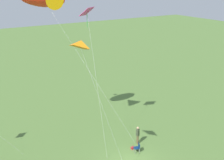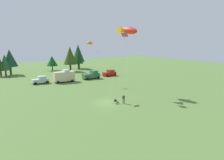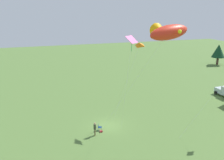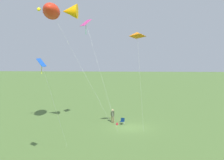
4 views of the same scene
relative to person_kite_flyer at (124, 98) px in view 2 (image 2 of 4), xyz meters
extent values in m
plane|color=#527435|center=(-2.18, 2.27, -1.02)|extent=(160.00, 160.00, 0.00)
cylinder|color=brown|center=(-0.10, 0.03, -0.60)|extent=(0.14, 0.14, 0.85)
cylinder|color=brown|center=(0.10, -0.04, -0.60)|extent=(0.14, 0.14, 0.85)
cylinder|color=#3C4530|center=(0.00, 0.00, 0.14)|extent=(0.43, 0.43, 0.62)
sphere|color=tan|center=(0.00, 0.00, 0.60)|extent=(0.24, 0.24, 0.24)
cylinder|color=#3C4530|center=(-0.17, 0.12, 0.17)|extent=(0.14, 0.13, 0.55)
cylinder|color=#3C4530|center=(0.21, -0.01, 0.17)|extent=(0.13, 0.12, 0.55)
cube|color=#0C284F|center=(-1.19, 0.98, -0.60)|extent=(0.62, 0.62, 0.04)
cube|color=#0C284F|center=(-1.27, 0.77, -0.40)|extent=(0.46, 0.20, 0.40)
cylinder|color=#A5A8AD|center=(-1.32, 1.25, -0.81)|extent=(0.03, 0.03, 0.42)
cylinder|color=#A5A8AD|center=(-0.92, 1.10, -0.81)|extent=(0.03, 0.03, 0.42)
cylinder|color=#A5A8AD|center=(-1.46, 0.85, -0.81)|extent=(0.03, 0.03, 0.42)
cylinder|color=#A5A8AD|center=(-1.07, 0.71, -0.81)|extent=(0.03, 0.03, 0.42)
cube|color=#A8232B|center=(-0.59, 0.96, -0.91)|extent=(0.28, 0.36, 0.22)
cube|color=#B0C3C5|center=(-6.94, 26.28, -0.23)|extent=(4.24, 1.89, 0.90)
cube|color=#AFC3BA|center=(-6.44, 26.29, 0.54)|extent=(2.04, 1.70, 0.65)
cylinder|color=black|center=(-5.45, 27.31, -0.68)|extent=(0.68, 0.23, 0.68)
cylinder|color=black|center=(-5.41, 25.33, -0.68)|extent=(0.68, 0.23, 0.68)
cylinder|color=black|center=(-8.47, 27.24, -0.68)|extent=(0.68, 0.23, 0.68)
cylinder|color=black|center=(-8.43, 25.26, -0.68)|extent=(0.68, 0.23, 0.68)
cube|color=beige|center=(-1.14, 24.51, 0.57)|extent=(5.56, 2.64, 2.50)
cube|color=silver|center=(-0.49, 24.46, 2.07)|extent=(1.56, 2.13, 0.50)
cylinder|color=black|center=(0.90, 25.54, -0.68)|extent=(0.70, 0.28, 0.68)
cylinder|color=black|center=(0.70, 23.17, -0.68)|extent=(0.70, 0.28, 0.68)
cylinder|color=black|center=(-2.98, 25.86, -0.68)|extent=(0.70, 0.28, 0.68)
cylinder|color=black|center=(-3.17, 23.49, -0.68)|extent=(0.70, 0.28, 0.68)
cube|color=#315D39|center=(7.13, 24.50, -0.08)|extent=(5.02, 2.05, 1.20)
cube|color=#25673F|center=(8.13, 24.51, 0.92)|extent=(1.82, 1.86, 0.80)
cylinder|color=black|center=(8.92, 25.61, -0.68)|extent=(0.68, 0.23, 0.68)
cylinder|color=black|center=(8.94, 23.43, -0.68)|extent=(0.68, 0.23, 0.68)
cylinder|color=black|center=(5.32, 25.58, -0.68)|extent=(0.68, 0.23, 0.68)
cylinder|color=black|center=(5.34, 23.40, -0.68)|extent=(0.68, 0.23, 0.68)
cube|color=#B51910|center=(14.26, 25.59, -0.23)|extent=(4.33, 2.13, 0.90)
cube|color=#AF2419|center=(14.76, 25.63, 0.54)|extent=(2.13, 1.81, 0.65)
cylinder|color=black|center=(15.68, 26.70, -0.68)|extent=(0.70, 0.27, 0.68)
cylinder|color=black|center=(15.84, 24.72, -0.68)|extent=(0.70, 0.27, 0.68)
cylinder|color=black|center=(12.67, 26.45, -0.68)|extent=(0.70, 0.27, 0.68)
cylinder|color=black|center=(12.83, 24.48, -0.68)|extent=(0.70, 0.27, 0.68)
cylinder|color=#51332C|center=(-13.65, 43.53, 0.04)|extent=(0.55, 0.55, 2.12)
cone|color=#1C3712|center=(-13.65, 43.53, 2.88)|extent=(3.03, 3.03, 3.57)
cylinder|color=#473E2B|center=(-12.20, 43.91, -0.09)|extent=(0.46, 0.46, 1.86)
cone|color=#204D29|center=(-12.20, 43.91, 3.29)|extent=(3.57, 3.57, 4.90)
cylinder|color=#4A3F2C|center=(-10.53, 45.09, 0.34)|extent=(0.63, 0.63, 2.73)
cone|color=#133C22|center=(-10.53, 45.09, 4.41)|extent=(4.66, 4.66, 5.41)
cylinder|color=#53311F|center=(3.47, 46.15, -0.11)|extent=(0.38, 0.38, 1.82)
cone|color=#104E18|center=(3.47, 46.15, 2.55)|extent=(3.92, 3.92, 3.50)
cylinder|color=#542F24|center=(8.05, 40.75, 0.29)|extent=(0.62, 0.62, 2.62)
cone|color=#274812|center=(8.05, 40.75, 4.63)|extent=(4.67, 4.67, 6.07)
cylinder|color=brown|center=(13.36, 44.54, 0.07)|extent=(0.41, 0.41, 2.17)
cone|color=#13381B|center=(13.36, 44.54, 4.38)|extent=(3.04, 3.04, 6.46)
cylinder|color=#464122|center=(13.72, 45.97, 0.33)|extent=(0.61, 0.61, 2.70)
cone|color=#164519|center=(13.72, 45.97, 4.88)|extent=(4.79, 4.79, 6.40)
ellipsoid|color=red|center=(6.06, 6.15, 12.19)|extent=(2.21, 4.61, 2.00)
cone|color=#F9AF09|center=(4.13, 6.15, 12.19)|extent=(1.50, 1.54, 1.54)
sphere|color=yellow|center=(7.24, 6.63, 12.36)|extent=(0.38, 0.38, 0.38)
cylinder|color=silver|center=(3.15, 3.14, 5.59)|extent=(5.85, 6.05, 13.21)
cylinder|color=#4C3823|center=(0.23, 0.12, -1.02)|extent=(0.04, 0.04, 0.01)
cube|color=#D63B92|center=(2.85, 3.55, 11.21)|extent=(1.43, 1.50, 0.75)
cylinder|color=green|center=(2.85, 3.55, 10.51)|extent=(0.04, 0.04, 1.18)
cylinder|color=silver|center=(1.08, 3.66, 5.10)|extent=(3.55, 0.23, 12.23)
cylinder|color=#4C3823|center=(-0.69, 3.77, -1.02)|extent=(0.04, 0.04, 0.01)
cube|color=blue|center=(4.43, 16.40, 7.47)|extent=(0.59, 0.80, 0.59)
cylinder|color=yellow|center=(4.43, 16.40, 7.03)|extent=(0.04, 0.04, 0.74)
cylinder|color=silver|center=(4.19, 13.07, 3.23)|extent=(0.50, 6.66, 8.50)
cylinder|color=#4C3823|center=(3.94, 9.74, -1.02)|extent=(0.04, 0.04, 0.01)
pyramid|color=orange|center=(-2.74, 6.93, 9.80)|extent=(1.59, 1.33, 0.78)
cylinder|color=silver|center=(-3.23, 5.35, 4.28)|extent=(0.94, 3.36, 10.60)
cylinder|color=#4C3823|center=(-3.69, 3.67, -1.02)|extent=(0.04, 0.04, 0.01)
camera|label=1|loc=(-20.89, 15.92, 13.96)|focal=50.00mm
camera|label=2|loc=(-23.32, -29.81, 10.67)|focal=35.00mm
camera|label=3|loc=(29.05, -7.44, 14.61)|focal=42.00mm
camera|label=4|loc=(-1.64, 38.51, 8.69)|focal=50.00mm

